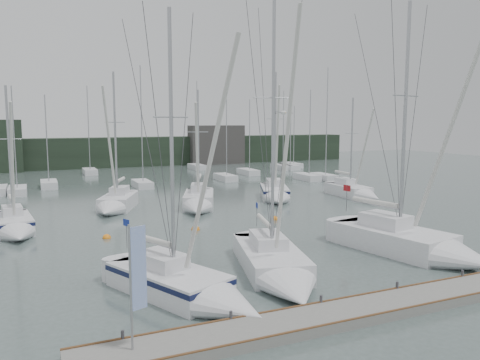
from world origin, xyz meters
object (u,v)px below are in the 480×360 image
object	(u,v)px
sailboat_mid_a	(15,227)
buoy_a	(196,230)
dock_banner	(136,275)
sailboat_near_left	(192,290)
sailboat_mid_b	(115,205)
buoy_c	(107,238)
sailboat_mid_d	(276,194)
sailboat_mid_e	(356,193)
sailboat_near_right	(424,247)
sailboat_mid_c	(198,203)
buoy_b	(275,220)
sailboat_near_center	(280,271)

from	to	relation	value
sailboat_mid_a	buoy_a	distance (m)	12.35
buoy_a	dock_banner	distance (m)	18.61
sailboat_near_left	sailboat_mid_b	distance (m)	22.25
sailboat_near_left	buoy_c	distance (m)	13.05
sailboat_mid_d	sailboat_mid_e	distance (m)	8.46
sailboat_mid_b	buoy_c	world-z (taller)	sailboat_mid_b
sailboat_near_right	sailboat_mid_c	distance (m)	20.39
sailboat_mid_a	buoy_a	bearing A→B (deg)	-23.16
sailboat_mid_a	buoy_b	distance (m)	18.90
sailboat_near_left	sailboat_near_right	world-z (taller)	sailboat_near_right
sailboat_mid_c	buoy_a	bearing A→B (deg)	-88.95
sailboat_near_center	sailboat_mid_c	size ratio (longest dim) A/B	1.34
sailboat_near_left	sailboat_near_right	size ratio (longest dim) A/B	0.86
sailboat_near_center	sailboat_mid_e	world-z (taller)	sailboat_near_center
sailboat_mid_d	buoy_a	size ratio (longest dim) A/B	21.75
sailboat_mid_e	sailboat_mid_b	bearing A→B (deg)	175.58
sailboat_mid_b	buoy_a	xyz separation A→B (m)	(4.20, -9.43, -0.59)
sailboat_mid_d	buoy_a	world-z (taller)	sailboat_mid_d
sailboat_mid_a	dock_banner	world-z (taller)	sailboat_mid_a
sailboat_near_right	sailboat_mid_d	world-z (taller)	sailboat_near_right
buoy_a	buoy_c	size ratio (longest dim) A/B	1.10
sailboat_mid_a	sailboat_mid_c	size ratio (longest dim) A/B	0.97
buoy_a	buoy_c	bearing A→B (deg)	179.16
sailboat_near_right	buoy_b	bearing A→B (deg)	90.79
sailboat_mid_a	sailboat_mid_e	world-z (taller)	sailboat_mid_a
sailboat_mid_c	buoy_b	world-z (taller)	sailboat_mid_c
buoy_a	sailboat_mid_b	bearing A→B (deg)	114.02
sailboat_near_right	sailboat_near_left	bearing A→B (deg)	171.95
sailboat_mid_e	buoy_a	distance (m)	20.63
sailboat_mid_d	sailboat_near_center	bearing A→B (deg)	-94.64
sailboat_mid_b	buoy_c	distance (m)	9.57
sailboat_mid_a	sailboat_mid_d	size ratio (longest dim) A/B	0.82
sailboat_mid_b	dock_banner	distance (m)	26.51
sailboat_near_left	sailboat_mid_d	xyz separation A→B (m)	(15.68, 21.70, 0.04)
sailboat_mid_e	buoy_a	xyz separation A→B (m)	(-19.47, -6.79, -0.54)
sailboat_mid_c	sailboat_mid_b	bearing A→B (deg)	-176.34
sailboat_near_center	buoy_c	distance (m)	13.75
buoy_b	sailboat_mid_e	bearing A→B (deg)	25.53
sailboat_mid_b	dock_banner	world-z (taller)	sailboat_mid_b
sailboat_mid_c	sailboat_mid_d	bearing A→B (deg)	32.14
sailboat_mid_a	sailboat_mid_b	distance (m)	9.61
sailboat_mid_d	sailboat_mid_e	world-z (taller)	sailboat_mid_d
buoy_c	sailboat_near_right	bearing A→B (deg)	-37.01
sailboat_mid_d	sailboat_mid_e	xyz separation A→B (m)	(8.19, -2.09, -0.06)
buoy_c	sailboat_near_left	bearing A→B (deg)	-82.11
sailboat_mid_b	buoy_c	bearing A→B (deg)	-79.05
buoy_b	sailboat_near_right	bearing A→B (deg)	-77.44
sailboat_mid_c	buoy_a	size ratio (longest dim) A/B	18.38
sailboat_near_center	dock_banner	bearing A→B (deg)	-134.38
sailboat_near_right	buoy_a	world-z (taller)	sailboat_near_right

